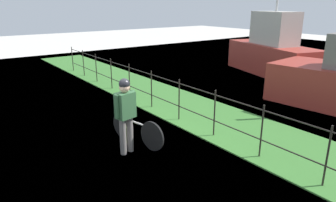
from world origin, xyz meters
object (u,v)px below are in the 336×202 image
object	(u,v)px
backpack_on_paving	(127,133)
moored_boat_mid	(272,52)
wooden_crate	(126,107)
terrier_dog	(126,98)
cyclist_person	(125,110)
mooring_bollard	(122,97)
bicycle_main	(137,129)

from	to	relation	value
backpack_on_paving	moored_boat_mid	distance (m)	9.50
wooden_crate	terrier_dog	xyz separation A→B (m)	(0.02, 0.01, 0.22)
backpack_on_paving	moored_boat_mid	world-z (taller)	moored_boat_mid
cyclist_person	backpack_on_paving	world-z (taller)	cyclist_person
terrier_dog	wooden_crate	bearing A→B (deg)	-167.91
terrier_dog	mooring_bollard	xyz separation A→B (m)	(-2.68, 1.32, -0.86)
cyclist_person	mooring_bollard	size ratio (longest dim) A/B	4.48
wooden_crate	mooring_bollard	size ratio (longest dim) A/B	0.89
wooden_crate	moored_boat_mid	bearing A→B (deg)	105.29
wooden_crate	backpack_on_paving	world-z (taller)	wooden_crate
cyclist_person	backpack_on_paving	distance (m)	1.00
cyclist_person	wooden_crate	bearing A→B (deg)	151.25
wooden_crate	bicycle_main	bearing A→B (deg)	12.09
moored_boat_mid	wooden_crate	bearing A→B (deg)	-74.71
wooden_crate	terrier_dog	size ratio (longest dim) A/B	1.03
bicycle_main	backpack_on_paving	xyz separation A→B (m)	(-0.26, -0.12, -0.16)
mooring_bollard	backpack_on_paving	bearing A→B (deg)	-26.52
backpack_on_paving	mooring_bollard	world-z (taller)	backpack_on_paving
backpack_on_paving	mooring_bollard	bearing A→B (deg)	18.95
backpack_on_paving	bicycle_main	bearing A→B (deg)	-110.86
wooden_crate	cyclist_person	world-z (taller)	cyclist_person
terrier_dog	mooring_bollard	world-z (taller)	terrier_dog
cyclist_person	terrier_dog	bearing A→B (deg)	149.86
backpack_on_paving	moored_boat_mid	bearing A→B (deg)	-28.83
wooden_crate	terrier_dog	distance (m)	0.23
wooden_crate	backpack_on_paving	xyz separation A→B (m)	(0.08, -0.04, -0.63)
backpack_on_paving	cyclist_person	bearing A→B (deg)	-163.61
moored_boat_mid	terrier_dog	bearing A→B (deg)	-74.55
backpack_on_paving	mooring_bollard	size ratio (longest dim) A/B	1.07
terrier_dog	mooring_bollard	size ratio (longest dim) A/B	0.86
terrier_dog	backpack_on_paving	xyz separation A→B (m)	(0.06, -0.05, -0.85)
backpack_on_paving	terrier_dog	bearing A→B (deg)	6.79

